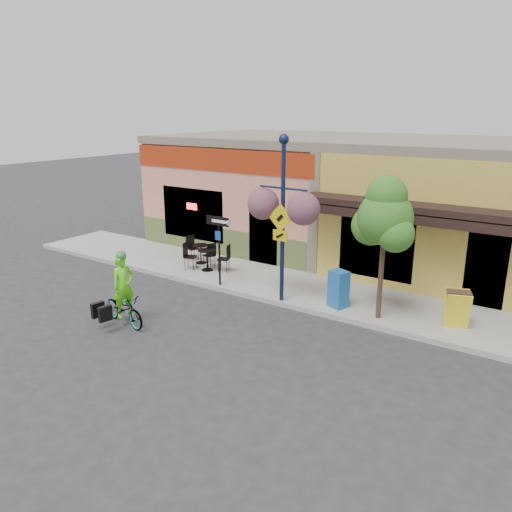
{
  "coord_description": "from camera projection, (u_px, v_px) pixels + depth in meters",
  "views": [
    {
      "loc": [
        6.48,
        -11.09,
        5.5
      ],
      "look_at": [
        -1.35,
        0.5,
        1.4
      ],
      "focal_mm": 35.0,
      "sensor_mm": 36.0,
      "label": 1
    }
  ],
  "objects": [
    {
      "name": "cafe_set_left",
      "position": [
        201.0,
        251.0,
        18.0
      ],
      "size": [
        1.67,
        1.19,
        0.91
      ],
      "primitive_type": null,
      "rotation": [
        0.0,
        0.0,
        -0.32
      ],
      "color": "black",
      "rests_on": "sidewalk"
    },
    {
      "name": "street_tree",
      "position": [
        383.0,
        248.0,
        12.83
      ],
      "size": [
        1.67,
        1.67,
        3.86
      ],
      "primitive_type": null,
      "rotation": [
        0.0,
        0.0,
        -0.12
      ],
      "color": "#3D7A26",
      "rests_on": "sidewalk"
    },
    {
      "name": "bicycle",
      "position": [
        124.0,
        309.0,
        13.22
      ],
      "size": [
        1.74,
        0.85,
        0.88
      ],
      "primitive_type": "imported",
      "rotation": [
        0.0,
        0.0,
        1.4
      ],
      "color": "maroon",
      "rests_on": "ground"
    },
    {
      "name": "cyclist_rider",
      "position": [
        124.0,
        295.0,
        13.08
      ],
      "size": [
        0.5,
        0.67,
        1.69
      ],
      "primitive_type": "imported",
      "rotation": [
        0.0,
        0.0,
        1.4
      ],
      "color": "#5DED18",
      "rests_on": "ground"
    },
    {
      "name": "cafe_set_right",
      "position": [
        207.0,
        257.0,
        17.19
      ],
      "size": [
        1.78,
        1.33,
        0.96
      ],
      "primitive_type": null,
      "rotation": [
        0.0,
        0.0,
        0.38
      ],
      "color": "black",
      "rests_on": "sidewalk"
    },
    {
      "name": "newspaper_box_blue",
      "position": [
        338.0,
        289.0,
        13.97
      ],
      "size": [
        0.6,
        0.57,
        1.06
      ],
      "primitive_type": null,
      "rotation": [
        0.0,
        0.0,
        -0.37
      ],
      "color": "#1C62AA",
      "rests_on": "sidewalk"
    },
    {
      "name": "newspaper_box_grey",
      "position": [
        338.0,
        291.0,
        14.16
      ],
      "size": [
        0.5,
        0.48,
        0.83
      ],
      "primitive_type": null,
      "rotation": [
        0.0,
        0.0,
        -0.43
      ],
      "color": "#9F9F9F",
      "rests_on": "sidewalk"
    },
    {
      "name": "ground",
      "position": [
        286.0,
        316.0,
        13.85
      ],
      "size": [
        90.0,
        90.0,
        0.0
      ],
      "primitive_type": "plane",
      "color": "#2D2D30",
      "rests_on": "ground"
    },
    {
      "name": "sandwich_board",
      "position": [
        458.0,
        312.0,
        12.51
      ],
      "size": [
        0.7,
        0.6,
        0.97
      ],
      "primitive_type": null,
      "rotation": [
        0.0,
        0.0,
        0.35
      ],
      "color": "yellow",
      "rests_on": "sidewalk"
    },
    {
      "name": "lamp_post",
      "position": [
        283.0,
        221.0,
        13.95
      ],
      "size": [
        1.53,
        0.63,
        4.76
      ],
      "primitive_type": null,
      "rotation": [
        0.0,
        0.0,
        -0.02
      ],
      "color": "#131F3E",
      "rests_on": "sidewalk"
    },
    {
      "name": "sidewalk",
      "position": [
        319.0,
        293.0,
        15.42
      ],
      "size": [
        24.0,
        3.0,
        0.15
      ],
      "primitive_type": "cube",
      "color": "#9E9B93",
      "rests_on": "ground"
    },
    {
      "name": "curb",
      "position": [
        296.0,
        307.0,
        14.26
      ],
      "size": [
        24.0,
        0.12,
        0.15
      ],
      "primitive_type": "cube",
      "color": "#A8A59E",
      "rests_on": "ground"
    },
    {
      "name": "one_way_sign",
      "position": [
        219.0,
        251.0,
        15.58
      ],
      "size": [
        0.85,
        0.19,
        2.22
      ],
      "primitive_type": null,
      "rotation": [
        0.0,
        0.0,
        0.01
      ],
      "color": "black",
      "rests_on": "sidewalk"
    },
    {
      "name": "building",
      "position": [
        387.0,
        198.0,
        19.18
      ],
      "size": [
        18.2,
        8.2,
        4.5
      ],
      "primitive_type": null,
      "color": "tan",
      "rests_on": "ground"
    }
  ]
}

